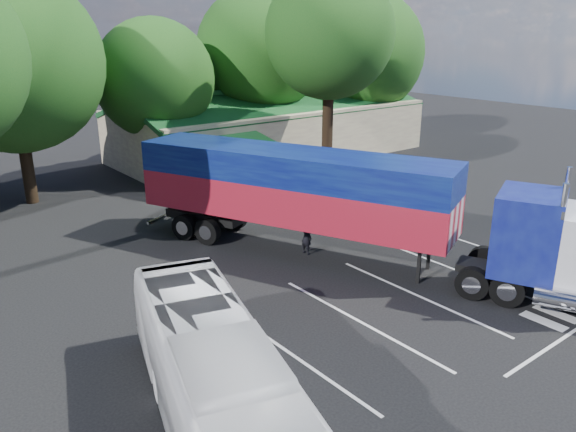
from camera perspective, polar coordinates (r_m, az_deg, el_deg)
ground at (r=24.33m, az=-2.81°, el=-5.26°), size 120.00×120.00×0.00m
event_hall at (r=45.39m, az=-1.90°, el=8.91°), size 24.20×14.12×5.55m
tree_row_c at (r=35.30m, az=-26.27°, el=13.84°), size 10.00×10.00×13.05m
tree_row_d at (r=39.58m, az=-13.40°, el=13.39°), size 8.00×8.00×10.60m
tree_row_e at (r=44.50m, az=-2.93°, el=16.31°), size 9.60×9.60×12.90m
tree_row_f at (r=50.14m, az=7.63°, el=16.09°), size 10.40×10.40×13.00m
tree_near_right at (r=36.13m, az=4.24°, el=17.95°), size 8.00×8.00×13.50m
semi_truck at (r=24.08m, az=6.92°, el=1.43°), size 12.06×22.61×4.92m
woman at (r=25.50m, az=1.88°, el=-2.16°), size 0.45×0.63×1.60m
bicycle at (r=29.49m, az=-6.39°, el=-0.08°), size 0.87×1.78×0.89m
tour_bus at (r=14.38m, az=-7.11°, el=-16.87°), size 5.51×11.16×3.03m
silver_sedan at (r=40.47m, az=-2.96°, el=5.60°), size 4.86×2.90×1.51m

